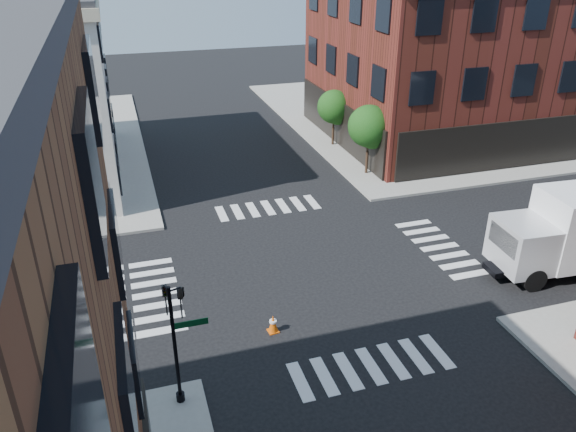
# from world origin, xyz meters

# --- Properties ---
(ground) EXTENTS (120.00, 120.00, 0.00)m
(ground) POSITION_xyz_m (0.00, 0.00, 0.00)
(ground) COLOR black
(ground) RESTS_ON ground
(sidewalk_ne) EXTENTS (30.00, 30.00, 0.15)m
(sidewalk_ne) POSITION_xyz_m (21.00, 21.00, 0.07)
(sidewalk_ne) COLOR gray
(sidewalk_ne) RESTS_ON ground
(building_ne) EXTENTS (25.00, 16.00, 12.00)m
(building_ne) POSITION_xyz_m (20.50, 16.00, 6.00)
(building_ne) COLOR #431910
(building_ne) RESTS_ON ground
(tree_near) EXTENTS (2.69, 2.69, 4.49)m
(tree_near) POSITION_xyz_m (7.56, 9.98, 3.16)
(tree_near) COLOR black
(tree_near) RESTS_ON ground
(tree_far) EXTENTS (2.43, 2.43, 4.07)m
(tree_far) POSITION_xyz_m (7.56, 15.98, 2.87)
(tree_far) COLOR black
(tree_far) RESTS_ON ground
(signal_pole) EXTENTS (1.29, 1.24, 4.60)m
(signal_pole) POSITION_xyz_m (-6.72, -6.68, 2.86)
(signal_pole) COLOR black
(signal_pole) RESTS_ON ground
(traffic_cone) EXTENTS (0.45, 0.45, 0.76)m
(traffic_cone) POSITION_xyz_m (-2.83, -4.02, 0.36)
(traffic_cone) COLOR #CF5109
(traffic_cone) RESTS_ON ground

